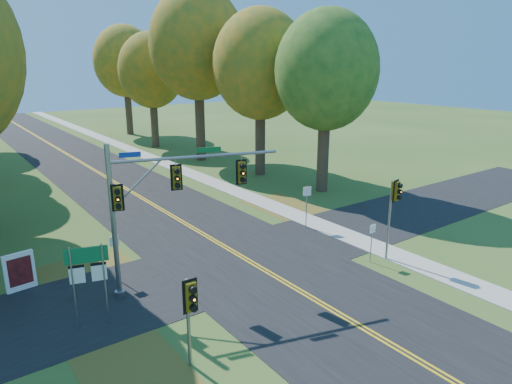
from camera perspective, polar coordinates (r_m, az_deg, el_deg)
ground at (r=20.71m, az=1.91°, el=-10.26°), size 160.00×160.00×0.00m
road_main at (r=20.70m, az=1.91°, el=-10.23°), size 8.00×160.00×0.02m
road_cross at (r=22.16m, az=-1.30°, el=-8.39°), size 60.00×6.00×0.02m
centerline_left at (r=20.64m, az=1.69°, el=-10.27°), size 0.10×160.00×0.01m
centerline_right at (r=20.75m, az=2.13°, el=-10.12°), size 0.10×160.00×0.01m
sidewalk_east at (r=24.68m, az=13.40°, el=-6.18°), size 1.60×160.00×0.06m
leaf_patch_w_near at (r=21.31m, az=-19.30°, el=-10.39°), size 4.00×6.00×0.00m
leaf_patch_e at (r=29.03m, az=5.22°, el=-2.47°), size 3.50×8.00×0.00m
leaf_patch_w_far at (r=15.29m, az=-14.68°, el=-21.32°), size 3.00×5.00×0.00m
tree_e_a at (r=32.84m, az=8.79°, el=14.70°), size 7.20×7.20×12.73m
tree_e_b at (r=37.62m, az=0.57°, el=15.57°), size 7.60×7.60×13.33m
tree_e_c at (r=43.88m, az=-7.29°, el=17.80°), size 8.80×8.80×15.79m
tree_e_d at (r=51.82m, az=-12.92°, el=14.55°), size 7.00×7.00×12.32m
tree_e_e at (r=62.19m, az=-16.02°, el=15.39°), size 7.80×7.80×13.74m
traffic_mast at (r=18.24m, az=-12.28°, el=-0.72°), size 6.64×2.16×6.26m
east_signal_pole at (r=21.93m, az=16.90°, el=-0.96°), size 0.46×0.54×3.99m
ped_signal_pole at (r=14.03m, az=-8.23°, el=-13.56°), size 0.48×0.56×3.05m
route_sign_cluster at (r=17.07m, az=-20.29°, el=-9.13°), size 1.40×0.48×3.11m
info_kiosk at (r=21.40m, az=-27.43°, el=-8.84°), size 1.20×0.32×1.65m
reg_sign_e_north at (r=25.78m, az=6.37°, el=-0.87°), size 0.47×0.17×2.52m
reg_sign_e_south at (r=22.03m, az=14.30°, el=-5.32°), size 0.37×0.05×1.95m
reg_sign_w at (r=20.47m, az=-17.22°, el=-6.83°), size 0.41×0.08×2.14m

